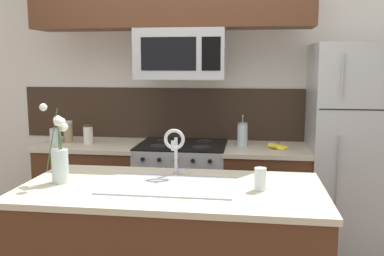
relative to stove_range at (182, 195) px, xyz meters
The scene contains 16 objects.
rear_partition 0.97m from the stove_range, 51.72° to the left, with size 5.20×0.10×2.60m, color silver.
splash_band 0.76m from the stove_range, 90.00° to the left, with size 3.19×0.01×0.48m, color #332319.
back_counter_left 0.81m from the stove_range, behind, with size 0.90×0.65×0.91m.
back_counter_right 0.73m from the stove_range, ahead, with size 0.73×0.65×0.91m.
stove_range is the anchor object (origin of this frame).
microwave 1.23m from the stove_range, 89.84° to the right, with size 0.74×0.40×0.41m.
refrigerator 1.56m from the stove_range, ahead, with size 0.86×0.74×1.77m.
storage_jar_tall 1.26m from the stove_range, behind, with size 0.10×0.10×0.13m.
storage_jar_medium 1.18m from the stove_range, behind, with size 0.08×0.08×0.19m.
storage_jar_short 1.00m from the stove_range, behind, with size 0.08×0.08×0.17m.
banana_bunch 0.95m from the stove_range, ahead, with size 0.19×0.16×0.08m.
french_press 0.76m from the stove_range, ahead, with size 0.09×0.09×0.27m.
kitchen_sink 1.31m from the stove_range, 84.58° to the right, with size 0.76×0.44×0.16m.
sink_faucet 1.22m from the stove_range, 83.40° to the right, with size 0.14×0.14×0.31m.
drinking_glass 1.51m from the stove_range, 62.84° to the right, with size 0.07×0.07×0.13m.
flower_vase 1.49m from the stove_range, 113.14° to the right, with size 0.16×0.16×0.47m.
Camera 1 is at (0.58, -2.72, 1.61)m, focal length 40.00 mm.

